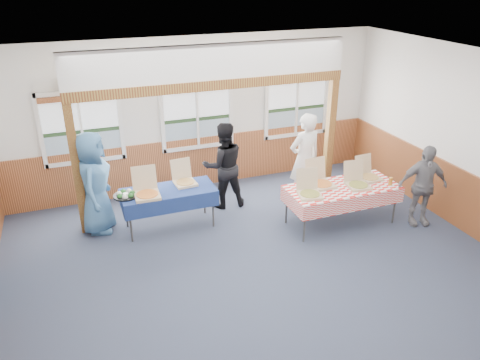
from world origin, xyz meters
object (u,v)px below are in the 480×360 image
at_px(table_right, 342,189).
at_px(woman_black, 223,165).
at_px(table_left, 168,193).
at_px(woman_white, 304,159).
at_px(man_blue, 94,183).
at_px(person_grey, 423,186).

distance_m(table_right, woman_black, 2.32).
bearing_deg(table_left, woman_black, -2.17).
relative_size(woman_white, man_blue, 1.00).
bearing_deg(woman_white, man_blue, -12.45).
height_order(woman_white, woman_black, woman_white).
bearing_deg(woman_white, table_left, -7.14).
relative_size(table_left, person_grey, 1.18).
height_order(table_right, woman_black, woman_black).
height_order(man_blue, person_grey, man_blue).
distance_m(woman_black, man_blue, 2.44).
distance_m(woman_white, person_grey, 2.23).
relative_size(table_left, woman_white, 0.97).
xyz_separation_m(table_left, woman_black, (1.21, 0.47, 0.17)).
relative_size(woman_white, person_grey, 1.22).
distance_m(woman_white, woman_black, 1.60).
bearing_deg(table_right, woman_black, 164.84).
xyz_separation_m(table_left, man_blue, (-1.23, 0.36, 0.25)).
distance_m(table_right, woman_white, 1.07).
relative_size(table_right, woman_white, 1.19).
xyz_separation_m(table_left, woman_white, (2.75, 0.02, 0.25)).
xyz_separation_m(table_left, person_grey, (4.38, -1.49, 0.08)).
height_order(table_right, woman_white, woman_white).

